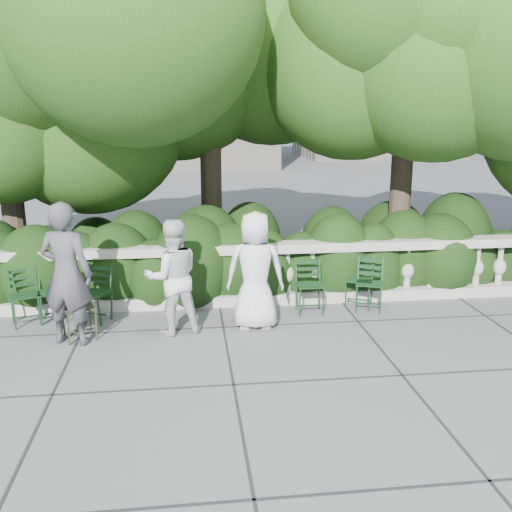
{
  "coord_description": "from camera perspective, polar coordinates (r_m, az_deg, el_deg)",
  "views": [
    {
      "loc": [
        -0.96,
        -6.91,
        3.02
      ],
      "look_at": [
        0.0,
        1.0,
        1.0
      ],
      "focal_mm": 40.0,
      "sensor_mm": 36.0,
      "label": 1
    }
  ],
  "objects": [
    {
      "name": "ground",
      "position": [
        7.6,
        0.92,
        -9.18
      ],
      "size": [
        90.0,
        90.0,
        0.0
      ],
      "primitive_type": "plane",
      "color": "#525359",
      "rests_on": "ground"
    },
    {
      "name": "balustrade",
      "position": [
        9.13,
        -0.6,
        -1.9
      ],
      "size": [
        12.0,
        0.44,
        1.0
      ],
      "color": "#9E998E",
      "rests_on": "ground"
    },
    {
      "name": "shrub_hedge",
      "position": [
        10.41,
        -1.32,
        -2.65
      ],
      "size": [
        15.0,
        2.6,
        1.7
      ],
      "primitive_type": null,
      "color": "black",
      "rests_on": "ground"
    },
    {
      "name": "tree_canopy",
      "position": [
        10.28,
        2.47,
        19.45
      ],
      "size": [
        15.04,
        6.52,
        6.78
      ],
      "color": "#3F3023",
      "rests_on": "ground"
    },
    {
      "name": "chair_a",
      "position": [
        8.92,
        -19.53,
        -6.44
      ],
      "size": [
        0.51,
        0.54,
        0.84
      ],
      "primitive_type": null,
      "rotation": [
        0.0,
        0.0,
        0.16
      ],
      "color": "black",
      "rests_on": "ground"
    },
    {
      "name": "chair_b",
      "position": [
        8.9,
        -21.71,
        -6.67
      ],
      "size": [
        0.58,
        0.61,
        0.84
      ],
      "primitive_type": null,
      "rotation": [
        0.0,
        0.0,
        0.37
      ],
      "color": "black",
      "rests_on": "ground"
    },
    {
      "name": "chair_c",
      "position": [
        8.73,
        -16.21,
        -6.62
      ],
      "size": [
        0.59,
        0.61,
        0.84
      ],
      "primitive_type": null,
      "rotation": [
        0.0,
        0.0,
        -0.41
      ],
      "color": "black",
      "rests_on": "ground"
    },
    {
      "name": "chair_d",
      "position": [
        8.77,
        5.51,
        -5.99
      ],
      "size": [
        0.45,
        0.49,
        0.84
      ],
      "primitive_type": null,
      "rotation": [
        0.0,
        0.0,
        -0.03
      ],
      "color": "black",
      "rests_on": "ground"
    },
    {
      "name": "chair_e",
      "position": [
        9.14,
        10.05,
        -5.31
      ],
      "size": [
        0.6,
        0.62,
        0.84
      ],
      "primitive_type": null,
      "rotation": [
        0.0,
        0.0,
        -0.44
      ],
      "color": "black",
      "rests_on": "ground"
    },
    {
      "name": "chair_f",
      "position": [
        8.98,
        11.11,
        -5.71
      ],
      "size": [
        0.58,
        0.6,
        0.84
      ],
      "primitive_type": null,
      "rotation": [
        0.0,
        0.0,
        -0.34
      ],
      "color": "black",
      "rests_on": "ground"
    },
    {
      "name": "chair_weathered",
      "position": [
        8.11,
        -16.88,
        -8.28
      ],
      "size": [
        0.59,
        0.61,
        0.84
      ],
      "primitive_type": null,
      "rotation": [
        0.0,
        0.0,
        0.4
      ],
      "color": "black",
      "rests_on": "ground"
    },
    {
      "name": "person_businessman",
      "position": [
        8.03,
        -0.07,
        -1.49
      ],
      "size": [
        0.88,
        0.62,
        1.69
      ],
      "primitive_type": "imported",
      "rotation": [
        0.0,
        0.0,
        3.04
      ],
      "color": "silver",
      "rests_on": "ground"
    },
    {
      "name": "person_woman_grey",
      "position": [
        7.86,
        -18.43,
        -1.72
      ],
      "size": [
        0.81,
        0.65,
        1.92
      ],
      "primitive_type": "imported",
      "rotation": [
        0.0,
        0.0,
        2.84
      ],
      "color": "#403F44",
      "rests_on": "ground"
    },
    {
      "name": "person_casual_man",
      "position": [
        7.95,
        -8.35,
        -2.09
      ],
      "size": [
        0.89,
        0.75,
        1.62
      ],
      "primitive_type": "imported",
      "rotation": [
        0.0,
        0.0,
        3.33
      ],
      "color": "silver",
      "rests_on": "ground"
    }
  ]
}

